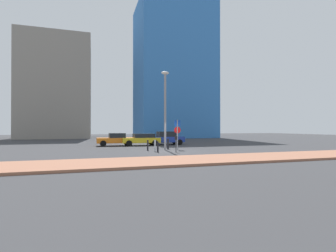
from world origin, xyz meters
name	(u,v)px	position (x,y,z in m)	size (l,w,h in m)	color
ground_plane	(170,151)	(0.00, 0.00, 0.00)	(120.00, 120.00, 0.00)	#38383A
sidewalk_brick	(201,160)	(0.00, -6.16, 0.07)	(40.00, 3.87, 0.14)	#9E664C
parked_car_orange	(116,139)	(-3.75, 7.94, 0.71)	(4.02, 1.96, 1.39)	orange
parked_car_yellow	(142,139)	(-0.97, 7.55, 0.72)	(4.25, 2.01, 1.32)	gold
parked_car_blue	(166,138)	(1.99, 7.93, 0.79)	(4.19, 2.05, 1.54)	#1E389E
parking_sign_post	(177,131)	(1.21, 1.62, 1.70)	(0.60, 0.13, 2.70)	gray
parking_meter	(176,142)	(0.23, -0.85, 0.85)	(0.18, 0.14, 1.30)	#4C4C51
street_lamp	(165,104)	(0.00, 1.48, 4.14)	(0.70, 0.36, 7.05)	gray
traffic_bollard_near	(158,147)	(-1.20, -0.53, 0.43)	(0.14, 0.14, 0.86)	black
traffic_bollard_mid	(148,145)	(-1.60, 1.40, 0.46)	(0.14, 0.14, 0.91)	black
traffic_bollard_far	(155,146)	(-1.24, 0.22, 0.48)	(0.15, 0.15, 0.96)	#B7B7BC
traffic_bollard_edge	(168,144)	(0.44, 2.06, 0.48)	(0.17, 0.17, 0.97)	black
building_colorful_midrise	(174,72)	(10.07, 29.43, 13.68)	(15.23, 12.08, 27.36)	#3372BF
building_under_construction	(58,90)	(-12.88, 34.68, 9.67)	(12.60, 15.00, 19.34)	gray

